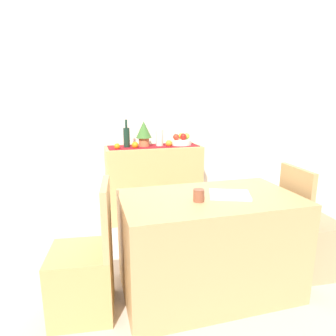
# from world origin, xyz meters

# --- Properties ---
(ground_plane) EXTENTS (6.40, 6.40, 0.02)m
(ground_plane) POSITION_xyz_m (0.00, 0.00, -0.01)
(ground_plane) COLOR beige
(ground_plane) RESTS_ON ground
(room_wall_rear) EXTENTS (6.40, 0.06, 2.70)m
(room_wall_rear) POSITION_xyz_m (0.00, 1.18, 1.35)
(room_wall_rear) COLOR silver
(room_wall_rear) RESTS_ON ground
(sideboard_console) EXTENTS (1.11, 0.42, 0.87)m
(sideboard_console) POSITION_xyz_m (-0.01, 0.92, 0.44)
(sideboard_console) COLOR tan
(sideboard_console) RESTS_ON ground
(table_runner) EXTENTS (1.05, 0.32, 0.01)m
(table_runner) POSITION_xyz_m (-0.01, 0.92, 0.88)
(table_runner) COLOR maroon
(table_runner) RESTS_ON sideboard_console
(fruit_bowl) EXTENTS (0.25, 0.25, 0.06)m
(fruit_bowl) POSITION_xyz_m (0.33, 0.92, 0.91)
(fruit_bowl) COLOR white
(fruit_bowl) RESTS_ON table_runner
(apple_center) EXTENTS (0.07, 0.07, 0.07)m
(apple_center) POSITION_xyz_m (0.35, 0.98, 0.98)
(apple_center) COLOR gold
(apple_center) RESTS_ON fruit_bowl
(apple_front) EXTENTS (0.08, 0.08, 0.08)m
(apple_front) POSITION_xyz_m (0.35, 0.89, 0.98)
(apple_front) COLOR red
(apple_front) RESTS_ON fruit_bowl
(apple_left) EXTENTS (0.07, 0.07, 0.07)m
(apple_left) POSITION_xyz_m (0.26, 0.90, 0.98)
(apple_left) COLOR red
(apple_left) RESTS_ON fruit_bowl
(apple_right) EXTENTS (0.06, 0.06, 0.06)m
(apple_right) POSITION_xyz_m (0.29, 0.98, 0.97)
(apple_right) COLOR olive
(apple_right) RESTS_ON fruit_bowl
(apple_rear) EXTENTS (0.07, 0.07, 0.07)m
(apple_rear) POSITION_xyz_m (0.41, 0.94, 0.98)
(apple_rear) COLOR #97B135
(apple_rear) RESTS_ON fruit_bowl
(wine_bottle) EXTENTS (0.07, 0.07, 0.32)m
(wine_bottle) POSITION_xyz_m (-0.32, 0.92, 0.99)
(wine_bottle) COLOR #163023
(wine_bottle) RESTS_ON sideboard_console
(ceramic_vase) EXTENTS (0.09, 0.09, 0.20)m
(ceramic_vase) POSITION_xyz_m (0.07, 0.92, 0.97)
(ceramic_vase) COLOR silver
(ceramic_vase) RESTS_ON sideboard_console
(potted_plant) EXTENTS (0.18, 0.18, 0.30)m
(potted_plant) POSITION_xyz_m (-0.12, 0.92, 1.04)
(potted_plant) COLOR #BF6B41
(potted_plant) RESTS_ON sideboard_console
(orange_loose_mid) EXTENTS (0.06, 0.06, 0.06)m
(orange_loose_mid) POSITION_xyz_m (-0.44, 0.83, 0.91)
(orange_loose_mid) COLOR orange
(orange_loose_mid) RESTS_ON sideboard_console
(orange_loose_end) EXTENTS (0.07, 0.07, 0.07)m
(orange_loose_end) POSITION_xyz_m (-0.24, 0.84, 0.91)
(orange_loose_end) COLOR orange
(orange_loose_end) RESTS_ON sideboard_console
(orange_loose_near_bowl) EXTENTS (0.08, 0.08, 0.08)m
(orange_loose_near_bowl) POSITION_xyz_m (0.16, 0.86, 0.91)
(orange_loose_near_bowl) COLOR orange
(orange_loose_near_bowl) RESTS_ON sideboard_console
(dining_table) EXTENTS (1.25, 0.71, 0.74)m
(dining_table) POSITION_xyz_m (0.07, -0.57, 0.37)
(dining_table) COLOR tan
(dining_table) RESTS_ON ground
(open_book) EXTENTS (0.34, 0.30, 0.02)m
(open_book) POSITION_xyz_m (0.21, -0.60, 0.75)
(open_book) COLOR white
(open_book) RESTS_ON dining_table
(coffee_cup) EXTENTS (0.08, 0.08, 0.08)m
(coffee_cup) POSITION_xyz_m (-0.05, -0.64, 0.78)
(coffee_cup) COLOR brown
(coffee_cup) RESTS_ON dining_table
(chair_near_window) EXTENTS (0.44, 0.44, 0.90)m
(chair_near_window) POSITION_xyz_m (-0.82, -0.57, 0.27)
(chair_near_window) COLOR tan
(chair_near_window) RESTS_ON ground
(chair_by_corner) EXTENTS (0.43, 0.43, 0.90)m
(chair_by_corner) POSITION_xyz_m (0.96, -0.57, 0.27)
(chair_by_corner) COLOR tan
(chair_by_corner) RESTS_ON ground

